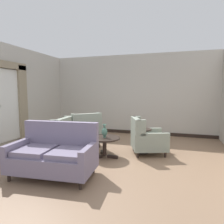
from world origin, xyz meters
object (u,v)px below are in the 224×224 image
(armchair_near_window, at_px, (146,138))
(porcelain_vase, at_px, (105,132))
(coffee_table, at_px, (104,142))
(settee, at_px, (54,155))
(side_table, at_px, (143,139))
(armchair_far_left, at_px, (85,132))
(armchair_foreground_right, at_px, (55,138))

(armchair_near_window, bearing_deg, porcelain_vase, 100.24)
(coffee_table, distance_m, armchair_near_window, 1.11)
(coffee_table, xyz_separation_m, settee, (-0.56, -1.32, 0.03))
(coffee_table, xyz_separation_m, armchair_near_window, (0.95, 0.56, 0.02))
(armchair_near_window, xyz_separation_m, side_table, (-0.08, 0.01, -0.02))
(armchair_far_left, relative_size, side_table, 1.88)
(coffee_table, xyz_separation_m, side_table, (0.87, 0.57, 0.00))
(porcelain_vase, distance_m, armchair_foreground_right, 1.36)
(coffee_table, bearing_deg, side_table, 33.02)
(coffee_table, relative_size, side_table, 1.16)
(porcelain_vase, bearing_deg, armchair_far_left, 140.99)
(settee, relative_size, side_table, 2.51)
(armchair_near_window, bearing_deg, armchair_far_left, 64.89)
(porcelain_vase, relative_size, armchair_far_left, 0.26)
(armchair_far_left, relative_size, armchair_foreground_right, 1.29)
(settee, distance_m, armchair_far_left, 2.06)
(coffee_table, height_order, armchair_far_left, armchair_far_left)
(porcelain_vase, height_order, armchair_near_window, armchair_near_window)
(settee, relative_size, armchair_near_window, 1.55)
(armchair_foreground_right, distance_m, side_table, 2.31)
(coffee_table, xyz_separation_m, porcelain_vase, (0.00, -0.00, 0.25))
(porcelain_vase, height_order, side_table, porcelain_vase)
(coffee_table, bearing_deg, armchair_far_left, 141.03)
(porcelain_vase, xyz_separation_m, settee, (-0.57, -1.32, -0.23))
(side_table, bearing_deg, coffee_table, -146.98)
(coffee_table, xyz_separation_m, armchair_foreground_right, (-1.33, -0.15, 0.02))
(coffee_table, relative_size, armchair_far_left, 0.62)
(settee, bearing_deg, coffee_table, 61.89)
(settee, relative_size, armchair_far_left, 1.34)
(side_table, bearing_deg, porcelain_vase, -146.77)
(porcelain_vase, distance_m, settee, 1.45)
(coffee_table, height_order, armchair_near_window, armchair_near_window)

